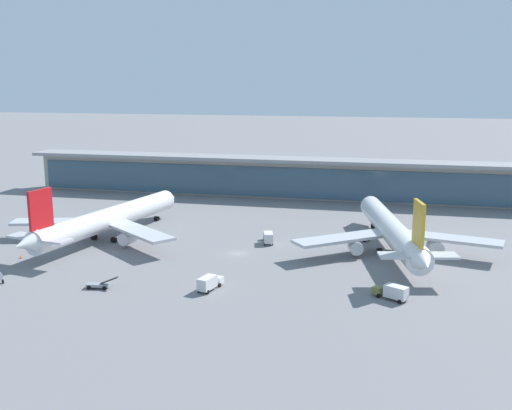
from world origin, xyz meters
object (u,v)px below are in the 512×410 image
Objects in this scene: service_truck_near_nose_grey at (99,285)px; service_truck_by_tail_white at (209,282)px; airliner_centre_stand at (392,230)px; service_truck_at_far_stand_olive at (392,292)px; safety_cone_alpha at (20,257)px; service_truck_mid_apron_white at (365,238)px; service_truck_under_wing_blue at (268,237)px; airliner_left_stand at (107,219)px.

service_truck_near_nose_grey is 0.91× the size of service_truck_by_tail_white.
airliner_centre_stand is 34.95m from service_truck_at_far_stand_olive.
airliner_centre_stand reaches higher than service_truck_by_tail_white.
airliner_centre_stand is 93.80m from safety_cone_alpha.
service_truck_near_nose_grey is at bearing -27.73° from safety_cone_alpha.
service_truck_near_nose_grey is at bearing -145.10° from airliner_centre_stand.
service_truck_mid_apron_white is (53.09, 50.94, 0.07)m from service_truck_near_nose_grey.
airliner_centre_stand reaches higher than service_truck_under_wing_blue.
service_truck_under_wing_blue is at bearing 25.86° from safety_cone_alpha.
service_truck_at_far_stand_olive is 10.69× the size of safety_cone_alpha.
airliner_left_stand is 77.01m from airliner_centre_stand.
service_truck_near_nose_grey reaches higher than service_truck_mid_apron_white.
airliner_left_stand is 51.33m from service_truck_by_tail_white.
airliner_centre_stand reaches higher than service_truck_at_far_stand_olive.
airliner_centre_stand is at bearing -51.05° from service_truck_mid_apron_white.
airliner_centre_stand is 96.93× the size of safety_cone_alpha.
safety_cone_alpha is (-29.53, 15.53, -0.49)m from service_truck_near_nose_grey.
service_truck_near_nose_grey is 61.18m from service_truck_at_far_stand_olive.
airliner_centre_stand is 73.66m from service_truck_near_nose_grey.
service_truck_under_wing_blue reaches higher than service_truck_mid_apron_white.
service_truck_mid_apron_white is (25.46, 7.71, -0.82)m from service_truck_under_wing_blue.
airliner_left_stand is at bearing 140.82° from service_truck_by_tail_white.
airliner_centre_stand is at bearing 34.90° from service_truck_near_nose_grey.
service_truck_at_far_stand_olive is (0.45, -34.71, -4.05)m from airliner_centre_stand.
safety_cone_alpha is at bearing -156.80° from service_truck_mid_apron_white.
service_truck_by_tail_white is at bearing -134.59° from airliner_centre_stand.
service_truck_by_tail_white is 1.02× the size of service_truck_at_far_stand_olive.
service_truck_by_tail_white is (-37.16, -37.69, -4.05)m from airliner_centre_stand.
service_truck_by_tail_white is at bearing -39.18° from airliner_left_stand.
service_truck_under_wing_blue is at bearing -163.16° from service_truck_mid_apron_white.
service_truck_by_tail_white is at bearing -96.62° from service_truck_under_wing_blue.
safety_cone_alpha is (-82.62, -35.41, -0.56)m from service_truck_mid_apron_white.
airliner_centre_stand is 9.79× the size of service_truck_near_nose_grey.
service_truck_mid_apron_white is (-7.18, 8.89, -4.87)m from airliner_centre_stand.
service_truck_at_far_stand_olive is (7.63, -43.60, 0.82)m from service_truck_mid_apron_white.
airliner_left_stand reaches higher than service_truck_at_far_stand_olive.
service_truck_under_wing_blue is 26.62m from service_truck_mid_apron_white.
service_truck_near_nose_grey is at bearing -136.19° from service_truck_mid_apron_white.
service_truck_at_far_stand_olive reaches higher than service_truck_mid_apron_white.
airliner_centre_stand is at bearing -2.07° from service_truck_under_wing_blue.
service_truck_near_nose_grey is 0.91× the size of service_truck_under_wing_blue.
service_truck_at_far_stand_olive is (37.61, 2.98, 0.00)m from service_truck_by_tail_white.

